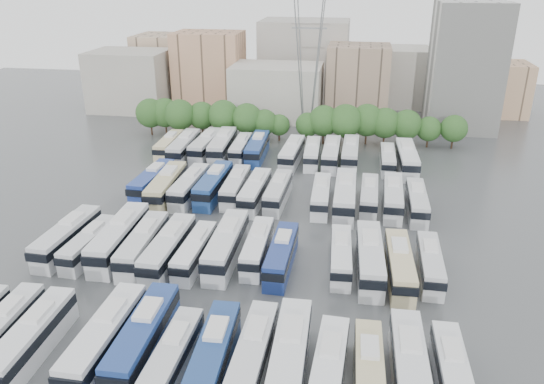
% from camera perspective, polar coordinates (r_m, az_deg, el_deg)
% --- Properties ---
extents(ground, '(220.00, 220.00, 0.00)m').
position_cam_1_polar(ground, '(68.13, -2.33, -5.17)').
color(ground, '#424447').
rests_on(ground, ground).
extents(tree_line, '(65.80, 8.01, 8.19)m').
position_cam_1_polar(tree_line, '(105.46, 1.50, 7.81)').
color(tree_line, black).
rests_on(tree_line, ground).
extents(city_buildings, '(102.00, 35.00, 20.00)m').
position_cam_1_polar(city_buildings, '(134.33, 0.71, 12.60)').
color(city_buildings, '#9E998E').
rests_on(city_buildings, ground).
extents(apartment_tower, '(14.00, 14.00, 26.00)m').
position_cam_1_polar(apartment_tower, '(120.23, 20.06, 12.50)').
color(apartment_tower, silver).
rests_on(apartment_tower, ground).
extents(electricity_pylon, '(9.00, 6.91, 33.83)m').
position_cam_1_polar(electricity_pylon, '(110.07, 4.00, 15.92)').
color(electricity_pylon, slate).
rests_on(electricity_pylon, ground).
extents(bus_r0_s1, '(2.89, 11.36, 3.54)m').
position_cam_1_polar(bus_r0_s1, '(55.67, -27.00, -13.00)').
color(bus_r0_s1, silver).
rests_on(bus_r0_s1, ground).
extents(bus_r0_s2, '(2.89, 12.05, 3.76)m').
position_cam_1_polar(bus_r0_s2, '(53.23, -24.41, -14.10)').
color(bus_r0_s2, silver).
rests_on(bus_r0_s2, ground).
extents(bus_r0_s4, '(2.90, 12.88, 4.03)m').
position_cam_1_polar(bus_r0_s4, '(50.79, -17.52, -14.70)').
color(bus_r0_s4, silver).
rests_on(bus_r0_s4, ground).
extents(bus_r0_s5, '(2.98, 12.81, 4.01)m').
position_cam_1_polar(bus_r0_s5, '(50.02, -13.68, -14.89)').
color(bus_r0_s5, navy).
rests_on(bus_r0_s5, ground).
extents(bus_r0_s6, '(2.57, 11.01, 3.44)m').
position_cam_1_polar(bus_r0_s6, '(47.75, -10.68, -17.12)').
color(bus_r0_s6, silver).
rests_on(bus_r0_s6, ground).
extents(bus_r0_s7, '(3.08, 12.14, 3.78)m').
position_cam_1_polar(bus_r0_s7, '(47.17, -6.35, -17.13)').
color(bus_r0_s7, navy).
rests_on(bus_r0_s7, ground).
extents(bus_r0_s8, '(2.68, 11.63, 3.64)m').
position_cam_1_polar(bus_r0_s8, '(47.27, -2.04, -16.99)').
color(bus_r0_s8, silver).
rests_on(bus_r0_s8, ground).
extents(bus_r0_s9, '(3.12, 13.01, 4.06)m').
position_cam_1_polar(bus_r0_s9, '(46.50, 1.90, -17.44)').
color(bus_r0_s9, silver).
rests_on(bus_r0_s9, ground).
extents(bus_r0_s10, '(3.07, 11.66, 3.63)m').
position_cam_1_polar(bus_r0_s10, '(45.78, 6.07, -18.72)').
color(bus_r0_s10, white).
rests_on(bus_r0_s10, ground).
extents(bus_r0_s11, '(2.61, 10.90, 3.41)m').
position_cam_1_polar(bus_r0_s11, '(46.33, 10.39, -18.60)').
color(bus_r0_s11, '#C6B888').
rests_on(bus_r0_s11, ground).
extents(bus_r0_s12, '(2.88, 12.32, 3.85)m').
position_cam_1_polar(bus_r0_s12, '(47.09, 14.59, -17.89)').
color(bus_r0_s12, silver).
rests_on(bus_r0_s12, ground).
extents(bus_r0_s13, '(2.48, 10.90, 3.41)m').
position_cam_1_polar(bus_r0_s13, '(47.76, 18.84, -18.14)').
color(bus_r0_s13, silver).
rests_on(bus_r0_s13, ground).
extents(bus_r1_s0, '(3.18, 12.45, 3.88)m').
position_cam_1_polar(bus_r1_s0, '(69.46, -21.15, -4.49)').
color(bus_r1_s0, silver).
rests_on(bus_r1_s0, ground).
extents(bus_r1_s1, '(2.87, 10.91, 3.39)m').
position_cam_1_polar(bus_r1_s1, '(67.43, -19.04, -5.25)').
color(bus_r1_s1, silver).
rests_on(bus_r1_s1, ground).
extents(bus_r1_s2, '(3.40, 13.67, 4.26)m').
position_cam_1_polar(bus_r1_s2, '(66.83, -16.11, -4.70)').
color(bus_r1_s2, silver).
rests_on(bus_r1_s2, ground).
extents(bus_r1_s3, '(3.17, 12.46, 3.88)m').
position_cam_1_polar(bus_r1_s3, '(64.89, -13.72, -5.49)').
color(bus_r1_s3, silver).
rests_on(bus_r1_s3, ground).
extents(bus_r1_s4, '(2.94, 12.77, 4.00)m').
position_cam_1_polar(bus_r1_s4, '(63.25, -11.09, -5.98)').
color(bus_r1_s4, silver).
rests_on(bus_r1_s4, ground).
extents(bus_r1_s5, '(2.64, 10.98, 3.43)m').
position_cam_1_polar(bus_r1_s5, '(62.70, -8.30, -6.33)').
color(bus_r1_s5, silver).
rests_on(bus_r1_s5, ground).
extents(bus_r1_s6, '(2.97, 13.17, 4.13)m').
position_cam_1_polar(bus_r1_s6, '(62.96, -4.94, -5.67)').
color(bus_r1_s6, silver).
rests_on(bus_r1_s6, ground).
extents(bus_r1_s7, '(2.61, 11.15, 3.49)m').
position_cam_1_polar(bus_r1_s7, '(62.93, -1.58, -5.92)').
color(bus_r1_s7, white).
rests_on(bus_r1_s7, ground).
extents(bus_r1_s8, '(2.67, 11.56, 3.62)m').
position_cam_1_polar(bus_r1_s8, '(61.23, 1.02, -6.74)').
color(bus_r1_s8, navy).
rests_on(bus_r1_s8, ground).
extents(bus_r1_s10, '(2.85, 10.89, 3.39)m').
position_cam_1_polar(bus_r1_s10, '(61.75, 7.42, -6.79)').
color(bus_r1_s10, silver).
rests_on(bus_r1_s10, ground).
extents(bus_r1_s11, '(3.32, 12.97, 4.04)m').
position_cam_1_polar(bus_r1_s11, '(61.16, 10.48, -6.97)').
color(bus_r1_s11, silver).
rests_on(bus_r1_s11, ground).
extents(bus_r1_s12, '(3.04, 12.07, 3.76)m').
position_cam_1_polar(bus_r1_s12, '(60.76, 13.56, -7.63)').
color(bus_r1_s12, '#CDBD8D').
rests_on(bus_r1_s12, ground).
extents(bus_r1_s13, '(2.53, 10.86, 3.40)m').
position_cam_1_polar(bus_r1_s13, '(62.27, 16.64, -7.37)').
color(bus_r1_s13, silver).
rests_on(bus_r1_s13, ground).
extents(bus_r2_s1, '(3.28, 12.47, 3.88)m').
position_cam_1_polar(bus_r2_s1, '(83.48, -12.74, 1.18)').
color(bus_r2_s1, navy).
rests_on(bus_r2_s1, ground).
extents(bus_r2_s2, '(3.51, 13.37, 4.16)m').
position_cam_1_polar(bus_r2_s2, '(80.72, -11.29, 0.64)').
color(bus_r2_s2, '#C2B785').
rests_on(bus_r2_s2, ground).
extents(bus_r2_s3, '(3.05, 12.42, 3.87)m').
position_cam_1_polar(bus_r2_s3, '(80.36, -8.85, 0.61)').
color(bus_r2_s3, silver).
rests_on(bus_r2_s3, ground).
extents(bus_r2_s4, '(3.10, 12.97, 4.05)m').
position_cam_1_polar(bus_r2_s4, '(80.39, -6.30, 0.83)').
color(bus_r2_s4, navy).
rests_on(bus_r2_s4, ground).
extents(bus_r2_s5, '(2.77, 11.77, 3.68)m').
position_cam_1_polar(bus_r2_s5, '(79.74, -3.94, 0.59)').
color(bus_r2_s5, silver).
rests_on(bus_r2_s5, ground).
extents(bus_r2_s6, '(2.98, 12.13, 3.78)m').
position_cam_1_polar(bus_r2_s6, '(77.82, -1.84, 0.09)').
color(bus_r2_s6, silver).
rests_on(bus_r2_s6, ground).
extents(bus_r2_s7, '(2.86, 11.65, 3.64)m').
position_cam_1_polar(bus_r2_s7, '(77.82, 0.65, 0.05)').
color(bus_r2_s7, silver).
rests_on(bus_r2_s7, ground).
extents(bus_r2_s9, '(2.79, 11.43, 3.57)m').
position_cam_1_polar(bus_r2_s9, '(76.97, 5.29, -0.35)').
color(bus_r2_s9, silver).
rests_on(bus_r2_s9, ground).
extents(bus_r2_s10, '(3.06, 13.71, 4.30)m').
position_cam_1_polar(bus_r2_s10, '(76.45, 7.86, -0.35)').
color(bus_r2_s10, silver).
rests_on(bus_r2_s10, ground).
extents(bus_r2_s11, '(2.72, 11.33, 3.54)m').
position_cam_1_polar(bus_r2_s11, '(77.77, 10.40, -0.41)').
color(bus_r2_s11, silver).
rests_on(bus_r2_s11, ground).
extents(bus_r2_s12, '(3.03, 12.33, 3.84)m').
position_cam_1_polar(bus_r2_s12, '(77.80, 12.87, -0.49)').
color(bus_r2_s12, silver).
rests_on(bus_r2_s12, ground).
extents(bus_r2_s13, '(2.54, 11.51, 3.61)m').
position_cam_1_polar(bus_r2_s13, '(77.27, 15.32, -1.01)').
color(bus_r2_s13, silver).
rests_on(bus_r2_s13, ground).
extents(bus_r3_s0, '(2.90, 11.57, 3.60)m').
position_cam_1_polar(bus_r3_s0, '(100.42, -11.00, 4.98)').
color(bus_r3_s0, beige).
rests_on(bus_r3_s0, ground).
extents(bus_r3_s1, '(3.23, 13.23, 4.13)m').
position_cam_1_polar(bus_r3_s1, '(98.05, -9.44, 4.81)').
color(bus_r3_s1, silver).
rests_on(bus_r3_s1, ground).
extents(bus_r3_s2, '(3.32, 13.12, 4.09)m').
position_cam_1_polar(bus_r3_s2, '(98.44, -7.11, 5.01)').
color(bus_r3_s2, silver).
rests_on(bus_r3_s2, ground).
extents(bus_r3_s3, '(3.61, 13.78, 4.29)m').
position_cam_1_polar(bus_r3_s3, '(97.68, -5.36, 5.00)').
color(bus_r3_s3, silver).
rests_on(bus_r3_s3, ground).
extents(bus_r3_s4, '(2.75, 11.30, 3.53)m').
position_cam_1_polar(bus_r3_s4, '(97.19, -3.38, 4.74)').
color(bus_r3_s4, silver).
rests_on(bus_r3_s4, ground).
extents(bus_r3_s5, '(3.20, 12.92, 4.03)m').
position_cam_1_polar(bus_r3_s5, '(96.27, -1.59, 4.74)').
color(bus_r3_s5, navy).
rests_on(bus_r3_s5, ground).
extents(bus_r3_s7, '(3.31, 12.61, 3.92)m').
position_cam_1_polar(bus_r3_s7, '(93.91, 2.15, 4.22)').
color(bus_r3_s7, white).
rests_on(bus_r3_s7, ground).
extents(bus_r3_s8, '(2.99, 11.67, 3.63)m').
position_cam_1_polar(bus_r3_s8, '(94.47, 4.34, 4.20)').
color(bus_r3_s8, silver).
rests_on(bus_r3_s8, ground).
extents(bus_r3_s9, '(2.77, 12.56, 3.94)m').
position_cam_1_polar(bus_r3_s9, '(94.03, 6.39, 4.12)').
color(bus_r3_s9, silver).
rests_on(bus_r3_s9, ground).
extents(bus_r3_s10, '(2.89, 12.74, 3.99)m').
position_cam_1_polar(bus_r3_s10, '(94.65, 8.42, 4.16)').
color(bus_r3_s10, silver).
rests_on(bus_r3_s10, ground).
extents(bus_r3_s12, '(2.44, 11.02, 3.46)m').
position_cam_1_polar(bus_r3_s12, '(93.49, 12.34, 3.46)').
color(bus_r3_s12, silver).
rests_on(bus_r3_s12, ground).
extents(bus_r3_s13, '(3.39, 13.54, 4.22)m').
position_cam_1_polar(bus_r3_s13, '(93.54, 14.30, 3.52)').
color(bus_r3_s13, silver).
rests_on(bus_r3_s13, ground).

